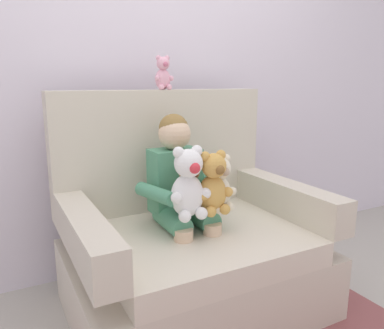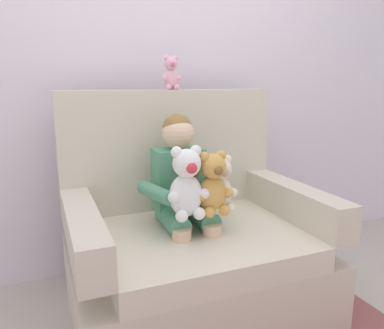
{
  "view_description": "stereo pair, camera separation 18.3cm",
  "coord_description": "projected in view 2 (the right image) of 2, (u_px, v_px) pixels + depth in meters",
  "views": [
    {
      "loc": [
        -0.88,
        -1.63,
        1.2
      ],
      "look_at": [
        -0.04,
        -0.05,
        0.81
      ],
      "focal_mm": 35.48,
      "sensor_mm": 36.0,
      "label": 1
    },
    {
      "loc": [
        -0.71,
        -1.71,
        1.2
      ],
      "look_at": [
        -0.04,
        -0.05,
        0.81
      ],
      "focal_mm": 35.48,
      "sensor_mm": 36.0,
      "label": 2
    }
  ],
  "objects": [
    {
      "name": "plush_pink_on_backrest",
      "position": [
        171.0,
        74.0,
        2.16
      ],
      "size": [
        0.11,
        0.09,
        0.19
      ],
      "rotation": [
        0.0,
        0.0,
        -0.28
      ],
      "color": "#EAA8BC",
      "rests_on": "armchair"
    },
    {
      "name": "seated_child",
      "position": [
        183.0,
        186.0,
        1.98
      ],
      "size": [
        0.45,
        0.39,
        0.82
      ],
      "rotation": [
        0.0,
        0.0,
        0.01
      ],
      "color": "#4C9370",
      "rests_on": "armchair"
    },
    {
      "name": "plush_brown",
      "position": [
        189.0,
        187.0,
        1.85
      ],
      "size": [
        0.17,
        0.13,
        0.28
      ],
      "rotation": [
        0.0,
        0.0,
        -0.13
      ],
      "color": "brown",
      "rests_on": "armchair"
    },
    {
      "name": "plush_cream",
      "position": [
        220.0,
        185.0,
        1.87
      ],
      "size": [
        0.17,
        0.14,
        0.28
      ],
      "rotation": [
        0.0,
        0.0,
        -0.31
      ],
      "color": "silver",
      "rests_on": "armchair"
    },
    {
      "name": "armchair",
      "position": [
        191.0,
        244.0,
        2.04
      ],
      "size": [
        1.27,
        0.95,
        1.16
      ],
      "color": "beige",
      "rests_on": "ground"
    },
    {
      "name": "plush_honey",
      "position": [
        213.0,
        185.0,
        1.83
      ],
      "size": [
        0.19,
        0.15,
        0.31
      ],
      "rotation": [
        0.0,
        0.0,
        -0.25
      ],
      "color": "gold",
      "rests_on": "armchair"
    },
    {
      "name": "back_wall",
      "position": [
        154.0,
        66.0,
        2.41
      ],
      "size": [
        6.0,
        0.1,
        2.6
      ],
      "primitive_type": "cube",
      "color": "silver",
      "rests_on": "ground"
    },
    {
      "name": "plush_white",
      "position": [
        187.0,
        185.0,
        1.78
      ],
      "size": [
        0.21,
        0.17,
        0.35
      ],
      "rotation": [
        0.0,
        0.0,
        0.3
      ],
      "color": "white",
      "rests_on": "armchair"
    },
    {
      "name": "ground_plane",
      "position": [
        195.0,
        307.0,
        2.06
      ],
      "size": [
        8.0,
        8.0,
        0.0
      ],
      "primitive_type": "plane",
      "color": "#ADA89E"
    }
  ]
}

